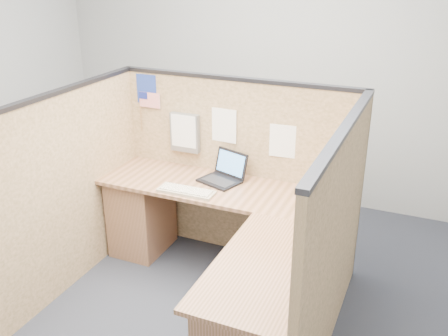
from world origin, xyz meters
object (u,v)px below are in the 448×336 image
at_px(laptop, 222,173).
at_px(l_desk, 223,254).
at_px(keyboard, 186,191).
at_px(mouse, 311,211).

bearing_deg(laptop, l_desk, -47.40).
distance_m(l_desk, laptop, 0.70).
xyz_separation_m(l_desk, keyboard, (-0.38, 0.19, 0.35)).
bearing_deg(laptop, mouse, -1.54).
bearing_deg(l_desk, laptop, 113.88).
distance_m(l_desk, keyboard, 0.55).
relative_size(l_desk, keyboard, 4.39).
distance_m(laptop, mouse, 0.85).
relative_size(keyboard, mouse, 4.56).
height_order(l_desk, laptop, laptop).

